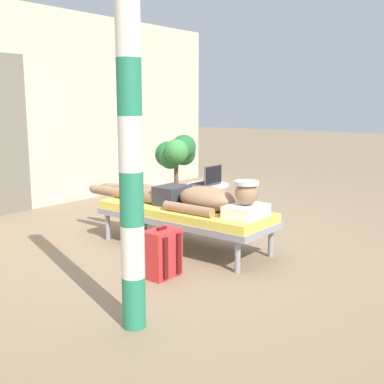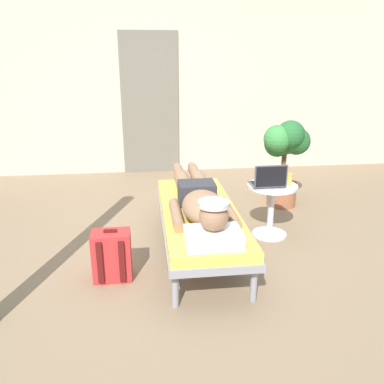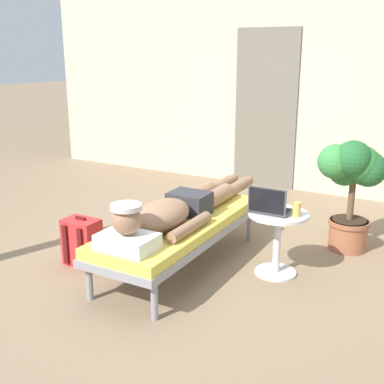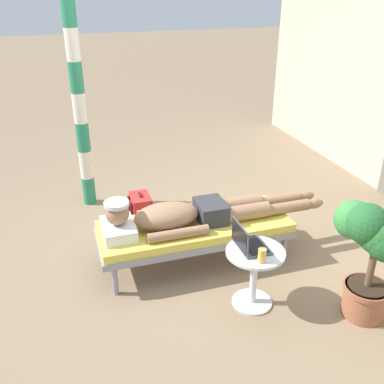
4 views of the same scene
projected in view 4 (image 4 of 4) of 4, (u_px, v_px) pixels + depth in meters
ground_plane at (190, 255)px, 4.38m from camera, size 40.00×40.00×0.00m
lounge_chair at (195, 229)px, 4.16m from camera, size 0.67×1.83×0.42m
person_reclining at (191, 214)px, 4.07m from camera, size 0.53×2.17×0.33m
side_table at (254, 268)px, 3.58m from camera, size 0.48×0.48×0.52m
laptop at (247, 242)px, 3.52m from camera, size 0.31×0.24×0.23m
drink_glass at (262, 256)px, 3.35m from camera, size 0.06×0.06×0.12m
backpack at (142, 213)px, 4.76m from camera, size 0.30×0.26×0.42m
potted_plant at (376, 242)px, 3.31m from camera, size 0.57×0.57×1.03m
porch_post at (80, 108)px, 4.89m from camera, size 0.15×0.15×2.36m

